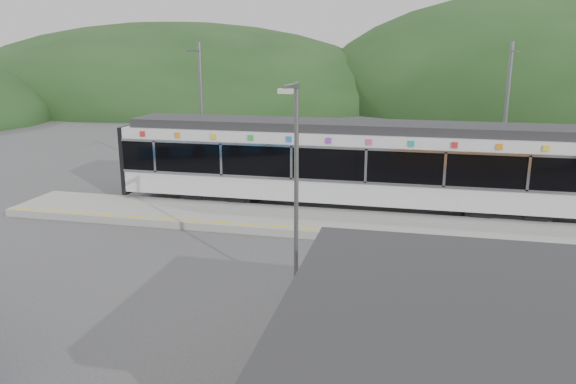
# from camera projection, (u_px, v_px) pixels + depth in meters

# --- Properties ---
(ground) EXTENTS (120.00, 120.00, 0.00)m
(ground) POSITION_uv_depth(u_px,v_px,m) (309.00, 256.00, 18.63)
(ground) COLOR #4C4C4F
(ground) RESTS_ON ground
(hills) EXTENTS (146.00, 149.00, 26.00)m
(hills) POSITION_uv_depth(u_px,v_px,m) (486.00, 222.00, 22.28)
(hills) COLOR #1E3D19
(hills) RESTS_ON ground
(platform) EXTENTS (26.00, 3.20, 0.30)m
(platform) POSITION_uv_depth(u_px,v_px,m) (325.00, 223.00, 21.71)
(platform) COLOR #9E9E99
(platform) RESTS_ON ground
(yellow_line) EXTENTS (26.00, 0.10, 0.01)m
(yellow_line) POSITION_uv_depth(u_px,v_px,m) (319.00, 229.00, 20.45)
(yellow_line) COLOR yellow
(yellow_line) RESTS_ON platform
(train) EXTENTS (20.44, 3.01, 3.74)m
(train) POSITION_uv_depth(u_px,v_px,m) (357.00, 162.00, 23.58)
(train) COLOR black
(train) RESTS_ON ground
(catenary_mast_west) EXTENTS (0.18, 1.80, 7.00)m
(catenary_mast_west) POSITION_uv_depth(u_px,v_px,m) (201.00, 113.00, 27.32)
(catenary_mast_west) COLOR slate
(catenary_mast_west) RESTS_ON ground
(catenary_mast_east) EXTENTS (0.18, 1.80, 7.00)m
(catenary_mast_east) POSITION_uv_depth(u_px,v_px,m) (505.00, 121.00, 24.29)
(catenary_mast_east) COLOR slate
(catenary_mast_east) RESTS_ON ground
(lamp_post) EXTENTS (0.37, 1.05, 5.89)m
(lamp_post) POSITION_uv_depth(u_px,v_px,m) (295.00, 174.00, 14.66)
(lamp_post) COLOR slate
(lamp_post) RESTS_ON ground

